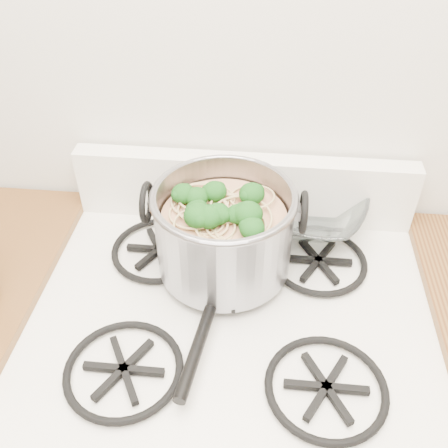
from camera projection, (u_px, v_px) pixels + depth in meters
The scene contains 5 objects.
gas_range at pixel (229, 435), 1.25m from camera, with size 0.76×0.66×0.92m.
counter_left at pixel (33, 410), 1.28m from camera, with size 0.25×0.65×0.92m.
stock_pot at pixel (224, 232), 0.97m from camera, with size 0.31×0.28×0.19m.
spatula at pixel (219, 284), 0.96m from camera, with size 0.29×0.31×0.02m, color black, non-canonical shape.
glass_bowl at pixel (302, 213), 1.13m from camera, with size 0.11×0.11×0.03m, color white.
Camera 1 is at (0.05, 0.64, 1.64)m, focal length 40.00 mm.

